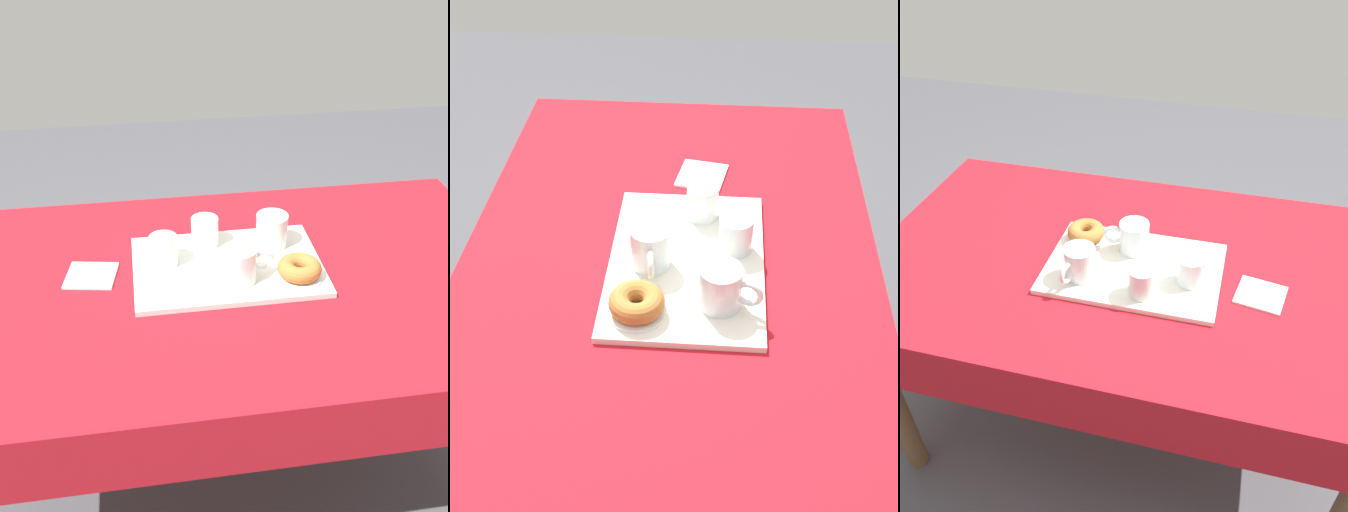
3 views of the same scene
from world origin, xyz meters
The scene contains 10 objects.
ground_plane centered at (0.00, 0.00, 0.00)m, with size 6.00×6.00×0.00m, color #47474C.
dining_table centered at (0.00, 0.00, 0.63)m, with size 1.48×0.89×0.72m.
serving_tray centered at (0.02, -0.04, 0.73)m, with size 0.47×0.32×0.01m, color silver.
tea_mug_left centered at (-0.11, -0.11, 0.78)m, with size 0.08×0.12×0.09m.
tea_mug_right centered at (-0.01, 0.03, 0.78)m, with size 0.13×0.08×0.09m.
water_glass_near centered at (0.17, -0.06, 0.77)m, with size 0.07×0.07×0.08m.
water_glass_far centered at (0.06, -0.14, 0.77)m, with size 0.07×0.07×0.08m.
donut_plate_left centered at (-0.15, 0.05, 0.74)m, with size 0.11×0.11×0.01m, color white.
sugar_donut_left centered at (-0.15, 0.05, 0.76)m, with size 0.11×0.11×0.04m, color #A3662D.
paper_napkin centered at (0.36, -0.06, 0.72)m, with size 0.12×0.11×0.01m, color white.
Camera 2 is at (-1.08, -0.09, 1.66)m, focal length 48.35 mm.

